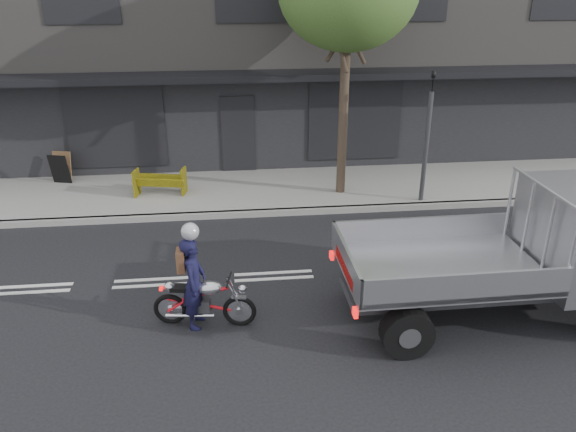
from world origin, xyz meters
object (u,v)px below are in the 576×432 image
at_px(motorcycle, 204,300).
at_px(flatbed_ute, 564,241).
at_px(construction_barrier, 159,184).
at_px(rider, 194,283).
at_px(sandwich_board, 60,169).
at_px(traffic_light_pole, 426,145).

bearing_deg(motorcycle, flatbed_ute, 6.88).
bearing_deg(construction_barrier, rider, -78.58).
height_order(rider, sandwich_board, rider).
xyz_separation_m(flatbed_ute, construction_barrier, (-7.59, 6.09, -0.88)).
bearing_deg(rider, traffic_light_pole, -40.11).
xyz_separation_m(traffic_light_pole, sandwich_board, (-9.77, 2.31, -1.07)).
height_order(flatbed_ute, construction_barrier, flatbed_ute).
bearing_deg(flatbed_ute, rider, 177.15).
bearing_deg(flatbed_ute, traffic_light_pole, 97.43).
bearing_deg(rider, flatbed_ute, -83.06).
bearing_deg(sandwich_board, rider, -45.49).
xyz_separation_m(traffic_light_pole, flatbed_ute, (0.72, -5.15, -0.24)).
bearing_deg(construction_barrier, motorcycle, -77.17).
relative_size(motorcycle, rider, 1.08).
relative_size(rider, sandwich_board, 1.94).
relative_size(motorcycle, construction_barrier, 1.34).
bearing_deg(sandwich_board, flatbed_ute, -20.42).
height_order(motorcycle, rider, rider).
xyz_separation_m(traffic_light_pole, rider, (-5.69, -4.89, -0.82)).
bearing_deg(construction_barrier, flatbed_ute, -38.75).
height_order(traffic_light_pole, rider, traffic_light_pole).
relative_size(construction_barrier, sandwich_board, 1.56).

